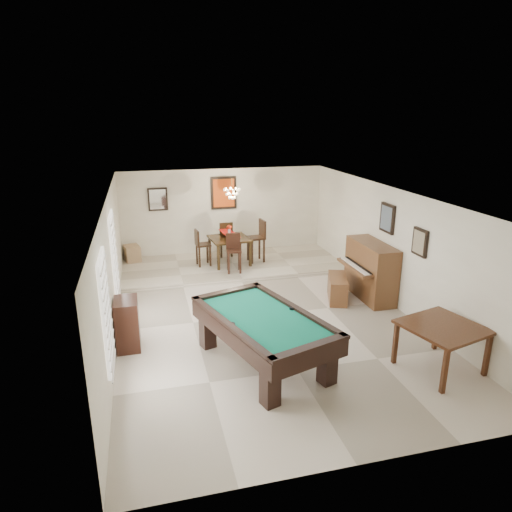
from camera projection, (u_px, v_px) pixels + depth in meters
name	position (u px, v px, depth m)	size (l,w,h in m)	color
ground_plane	(263.00, 316.00, 9.80)	(6.00, 9.00, 0.02)	beige
wall_back	(224.00, 213.00, 13.56)	(6.00, 0.04, 2.60)	silver
wall_front	(365.00, 374.00, 5.25)	(6.00, 0.04, 2.60)	silver
wall_left	(112.00, 269.00, 8.70)	(0.04, 9.00, 2.60)	silver
wall_right	(394.00, 247.00, 10.11)	(0.04, 9.00, 2.60)	silver
ceiling	(263.00, 195.00, 9.01)	(6.00, 9.00, 0.04)	white
dining_step	(233.00, 265.00, 12.78)	(6.00, 2.50, 0.12)	beige
window_left_front	(106.00, 311.00, 6.65)	(0.06, 1.00, 1.70)	white
window_left_rear	(114.00, 255.00, 9.23)	(0.06, 1.00, 1.70)	white
pool_table	(263.00, 340.00, 7.80)	(1.43, 2.64, 0.88)	black
square_table	(440.00, 347.00, 7.64)	(1.17, 1.17, 0.81)	#361B0D
upright_piano	(365.00, 271.00, 10.54)	(0.89, 1.58, 1.32)	brown
piano_bench	(337.00, 288.00, 10.53)	(0.39, 1.00, 0.56)	brown
apothecary_chest	(127.00, 324.00, 8.34)	(0.42, 0.63, 0.94)	black
dining_table	(230.00, 248.00, 12.65)	(1.04, 1.04, 0.86)	black
flower_vase	(229.00, 229.00, 12.49)	(0.14, 0.14, 0.24)	#AA270E
dining_chair_south	(234.00, 254.00, 11.93)	(0.38, 0.38, 1.02)	black
dining_chair_north	(225.00, 239.00, 13.28)	(0.38, 0.38, 1.04)	black
dining_chair_west	(203.00, 248.00, 12.46)	(0.37, 0.37, 1.01)	black
dining_chair_east	(256.00, 241.00, 12.76)	(0.44, 0.44, 1.19)	black
corner_bench	(132.00, 253.00, 12.91)	(0.40, 0.50, 0.45)	#A28058
chandelier	(232.00, 190.00, 12.09)	(0.44, 0.44, 0.60)	#FFE5B2
back_painting	(224.00, 193.00, 13.34)	(0.75, 0.06, 0.95)	#D84C14
back_mirror	(158.00, 199.00, 12.93)	(0.55, 0.06, 0.65)	white
right_picture_upper	(387.00, 218.00, 10.19)	(0.06, 0.55, 0.65)	slate
right_picture_lower	(420.00, 242.00, 9.05)	(0.06, 0.45, 0.55)	gray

